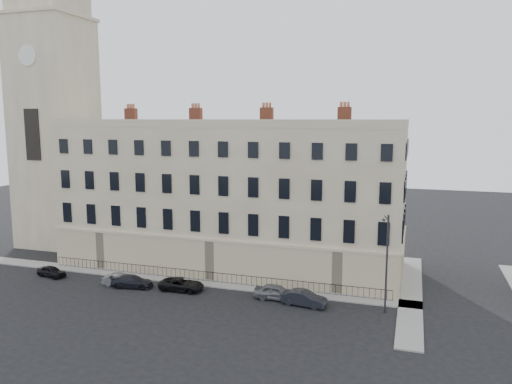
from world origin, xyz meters
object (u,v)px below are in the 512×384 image
at_px(car_c, 132,281).
at_px(car_d, 182,284).
at_px(car_a, 52,271).
at_px(car_e, 276,292).
at_px(car_f, 304,298).
at_px(car_b, 121,280).
at_px(streetlamp, 386,259).

height_order(car_c, car_d, car_d).
bearing_deg(car_a, car_e, -78.52).
distance_m(car_e, car_f, 2.74).
height_order(car_c, car_f, car_f).
distance_m(car_a, car_e, 23.40).
distance_m(car_c, car_d, 4.90).
xyz_separation_m(car_b, car_d, (6.20, 0.52, 0.02)).
xyz_separation_m(car_c, car_e, (13.88, 1.09, 0.09)).
bearing_deg(car_b, streetlamp, -94.87).
bearing_deg(car_c, car_d, -92.02).
xyz_separation_m(car_d, streetlamp, (18.36, 0.13, 3.98)).
distance_m(car_c, car_f, 16.54).
height_order(car_a, car_d, car_d).
height_order(car_b, car_e, car_e).
bearing_deg(car_d, car_c, 95.35).
height_order(car_d, car_f, car_f).
xyz_separation_m(car_b, car_c, (1.35, -0.12, 0.02)).
height_order(car_d, car_e, car_e).
distance_m(car_a, car_c, 9.51).
bearing_deg(car_b, car_c, -101.28).
xyz_separation_m(car_a, car_f, (26.04, 0.08, 0.10)).
xyz_separation_m(car_c, car_d, (4.86, 0.64, 0.01)).
xyz_separation_m(car_e, streetlamp, (9.33, -0.32, 3.89)).
bearing_deg(car_b, car_e, -92.72).
bearing_deg(car_e, car_b, 92.08).
bearing_deg(car_f, car_a, 97.48).
relative_size(car_b, car_d, 0.81).
height_order(car_c, car_e, car_e).
bearing_deg(car_e, car_a, 90.32).
bearing_deg(car_f, car_c, 98.66).
distance_m(car_b, car_c, 1.35).
xyz_separation_m(car_a, car_b, (8.16, -0.20, 0.01)).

